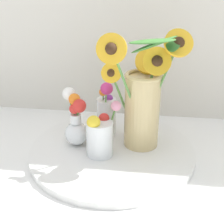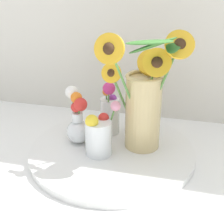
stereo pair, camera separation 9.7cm
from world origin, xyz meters
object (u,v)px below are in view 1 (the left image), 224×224
Objects in this scene: vase_bulb_right at (76,122)px; vase_small_back at (106,112)px; vase_small_center at (100,135)px; serving_tray at (112,151)px; mason_jar_sunflowers at (143,100)px.

vase_small_back is at bearing 44.40° from vase_bulb_right.
serving_tray is at bearing 51.75° from vase_small_center.
vase_bulb_right is at bearing 148.30° from vase_small_center.
mason_jar_sunflowers is at bearing 4.82° from vase_bulb_right.
vase_small_center is at bearing -31.70° from vase_bulb_right.
vase_small_back is (-0.03, 0.10, 0.09)m from serving_tray.
vase_small_center reaches higher than serving_tray.
vase_small_center is at bearing -128.25° from serving_tray.
vase_small_back reaches higher than vase_bulb_right.
vase_small_center is 0.84× the size of vase_small_back.
vase_bulb_right is at bearing -135.60° from vase_small_back.
vase_small_back is (-0.00, 0.14, 0.01)m from vase_small_center.
vase_small_center is (-0.13, -0.07, -0.09)m from mason_jar_sunflowers.
serving_tray is at bearing -160.72° from mason_jar_sunflowers.
vase_bulb_right reaches higher than serving_tray.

